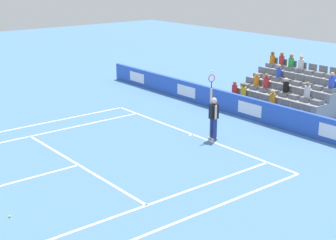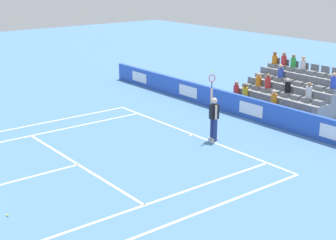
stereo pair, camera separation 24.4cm
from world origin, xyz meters
The scene contains 11 objects.
line_baseline centered at (0.00, -11.89, 0.00)m, with size 10.97×0.10×0.01m, color white.
line_service centered at (0.00, -6.40, 0.00)m, with size 8.23×0.10×0.01m, color white.
line_singles_sideline_left centered at (4.12, -5.95, 0.00)m, with size 0.10×11.89×0.01m, color white.
line_singles_sideline_right centered at (-4.12, -5.95, 0.00)m, with size 0.10×11.89×0.01m, color white.
line_doubles_sideline_left centered at (5.49, -5.95, 0.00)m, with size 0.10×11.89×0.01m, color white.
line_doubles_sideline_right centered at (-5.49, -5.95, 0.00)m, with size 0.10×11.89×0.01m, color white.
line_centre_mark centered at (0.00, -11.79, 0.00)m, with size 0.10×0.20×0.01m, color white.
sponsor_barrier centered at (0.00, -15.54, 0.50)m, with size 22.56×0.22×1.01m.
tennis_player centered at (-0.99, -12.14, 0.99)m, with size 0.51×0.39×2.85m.
stadium_stand centered at (0.01, -18.47, 0.70)m, with size 4.96×3.80×2.61m.
loose_tennis_ball centered at (-2.27, -2.90, 0.03)m, with size 0.07×0.07×0.07m, color #D1E533.
Camera 2 is at (-15.25, 1.46, 6.83)m, focal length 53.64 mm.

